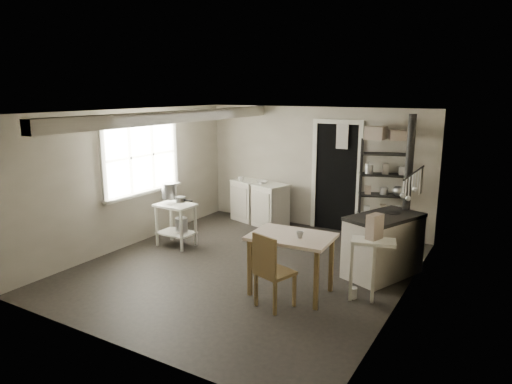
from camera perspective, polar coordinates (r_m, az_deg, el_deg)
The scene contains 31 objects.
floor at distance 6.92m, azimuth -1.27°, elevation -9.39°, with size 5.00×5.00×0.00m, color black.
ceiling at distance 6.43m, azimuth -1.38°, elevation 9.99°, with size 5.00×5.00×0.00m, color white.
wall_back at distance 8.77m, azimuth 7.31°, elevation 3.01°, with size 4.50×0.02×2.30m, color #A9A290.
wall_front at distance 4.72m, azimuth -17.58°, elevation -5.77°, with size 4.50×0.02×2.30m, color #A9A290.
wall_left at distance 7.98m, azimuth -15.21°, elevation 1.72°, with size 0.02×5.00×2.30m, color #A9A290.
wall_right at distance 5.76m, azimuth 18.11°, elevation -2.53°, with size 0.02×5.00×2.30m, color #A9A290.
window at distance 8.04m, azimuth -14.19°, elevation 4.39°, with size 0.12×1.76×1.28m, color silver, non-canonical shape.
doorway at distance 8.60m, azimuth 9.96°, elevation 1.72°, with size 0.96×0.10×2.08m, color silver, non-canonical shape.
ceiling_beam at distance 7.14m, azimuth -9.69°, elevation 9.26°, with size 0.18×5.00×0.18m, color silver, non-canonical shape.
wallpaper_panel at distance 5.76m, azimuth 18.01°, elevation -2.52°, with size 0.01×5.00×2.30m, color #BBB298, non-canonical shape.
utensil_rail at distance 6.26m, azimuth 19.03°, elevation 2.33°, with size 0.06×1.20×0.44m, color #B6B6B9, non-canonical shape.
prep_table at distance 7.85m, azimuth -9.97°, elevation -3.83°, with size 0.64×0.45×0.73m, color silver, non-canonical shape.
stockpot at distance 7.80m, azimuth -10.80°, elevation 0.14°, with size 0.25×0.25×0.27m, color #B6B6B9.
saucepan at distance 7.55m, azimuth -9.41°, elevation -0.92°, with size 0.16×0.16×0.09m, color #B6B6B9.
bucket at distance 7.80m, azimuth -9.29°, elevation -4.01°, with size 0.21×0.21×0.23m, color #B6B6B9.
base_cabinets at distance 9.07m, azimuth 0.43°, elevation -1.02°, with size 1.25×0.54×0.82m, color beige, non-canonical shape.
mixing_bowl at distance 8.85m, azimuth 0.77°, elevation 1.91°, with size 0.28×0.28×0.07m, color silver.
counter_cup at distance 9.07m, azimuth -1.93°, elevation 2.24°, with size 0.12×0.12×0.09m, color silver.
shelf_rack at distance 8.15m, azimuth 15.73°, elevation 0.47°, with size 0.84×0.33×1.78m, color black, non-canonical shape.
shelf_jar at distance 8.15m, azimuth 13.99°, elevation 3.57°, with size 0.09×0.09×0.19m, color silver.
storage_box_a at distance 8.02m, azimuth 14.79°, elevation 8.01°, with size 0.32×0.28×0.22m, color #BCAB97.
storage_box_b at distance 7.97m, azimuth 17.34°, elevation 7.68°, with size 0.26×0.24×0.17m, color #BCAB97.
stove at distance 6.75m, azimuth 15.61°, elevation -6.48°, with size 0.62×1.12×0.88m, color beige, non-canonical shape.
stovepipe at distance 6.83m, azimuth 18.63°, elevation 3.49°, with size 0.10×0.10×1.35m, color black, non-canonical shape.
side_ledge at distance 5.86m, azimuth 14.29°, elevation -9.44°, with size 0.53×0.29×0.82m, color silver, non-canonical shape.
oats_box at distance 5.72m, azimuth 14.63°, elevation -3.86°, with size 0.12×0.21×0.31m, color #BCAB97.
work_table at distance 5.98m, azimuth 4.39°, elevation -9.15°, with size 1.04×0.73×0.79m, color beige, non-canonical shape.
table_cup at distance 5.73m, azimuth 5.50°, elevation -5.64°, with size 0.09×0.09×0.08m, color silver.
chair at distance 5.58m, azimuth 2.43°, elevation -9.58°, with size 0.39×0.41×0.94m, color brown, non-canonical shape.
flour_sack at distance 8.31m, azimuth 13.22°, elevation -4.21°, with size 0.43×0.36×0.51m, color beige.
floor_crock at distance 6.07m, azimuth 12.00°, elevation -12.17°, with size 0.11×0.11×0.14m, color silver.
Camera 1 is at (3.38, -5.46, 2.58)m, focal length 32.00 mm.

